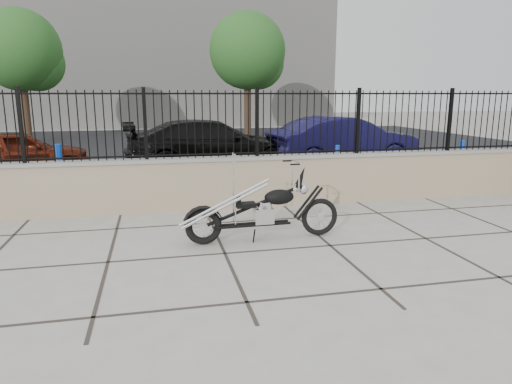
{
  "coord_description": "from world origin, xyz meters",
  "views": [
    {
      "loc": [
        -0.85,
        -5.75,
        2.09
      ],
      "look_at": [
        0.6,
        0.77,
        0.66
      ],
      "focal_mm": 32.0,
      "sensor_mm": 36.0,
      "label": 1
    }
  ],
  "objects_px": {
    "car_red": "(17,153)",
    "car_blue": "(343,141)",
    "car_black": "(212,145)",
    "chopper_motorcycle": "(261,196)"
  },
  "relations": [
    {
      "from": "car_black",
      "to": "car_blue",
      "type": "height_order",
      "value": "car_blue"
    },
    {
      "from": "car_red",
      "to": "car_blue",
      "type": "bearing_deg",
      "value": -110.98
    },
    {
      "from": "car_red",
      "to": "car_blue",
      "type": "distance_m",
      "value": 8.93
    },
    {
      "from": "car_black",
      "to": "car_blue",
      "type": "xyz_separation_m",
      "value": [
        3.86,
        -0.25,
        0.03
      ]
    },
    {
      "from": "car_red",
      "to": "car_black",
      "type": "bearing_deg",
      "value": -109.83
    },
    {
      "from": "chopper_motorcycle",
      "to": "car_black",
      "type": "bearing_deg",
      "value": 87.27
    },
    {
      "from": "chopper_motorcycle",
      "to": "car_blue",
      "type": "height_order",
      "value": "car_blue"
    },
    {
      "from": "car_red",
      "to": "car_blue",
      "type": "height_order",
      "value": "car_blue"
    },
    {
      "from": "chopper_motorcycle",
      "to": "car_red",
      "type": "height_order",
      "value": "chopper_motorcycle"
    },
    {
      "from": "chopper_motorcycle",
      "to": "car_blue",
      "type": "relative_size",
      "value": 0.49
    }
  ]
}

